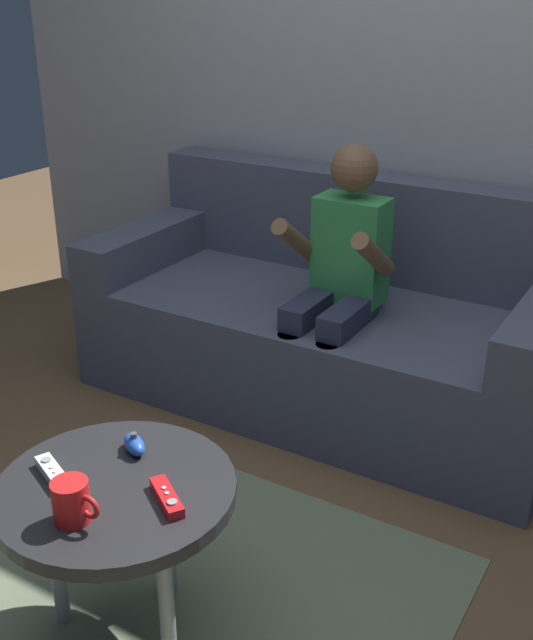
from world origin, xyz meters
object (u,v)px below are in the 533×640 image
person_seated_on_couch (338,276)px  nunchuk_blue (134,444)px  coffee_table (118,501)px  game_remote_white_near_edge (53,473)px  game_remote_red_far_corner (167,497)px  couch (330,325)px  coffee_mug (72,501)px

person_seated_on_couch → nunchuk_blue: 1.06m
nunchuk_blue → coffee_table: bearing=-68.9°
game_remote_white_near_edge → game_remote_red_far_corner: (0.28, 0.06, 0.00)m
nunchuk_blue → couch: bearing=94.0°
game_remote_white_near_edge → coffee_mug: (0.15, -0.09, 0.04)m
person_seated_on_couch → coffee_mug: person_seated_on_couch is taller
game_remote_red_far_corner → game_remote_white_near_edge: bearing=-167.7°
person_seated_on_couch → coffee_table: 1.19m
game_remote_white_near_edge → game_remote_red_far_corner: size_ratio=1.05×
game_remote_white_near_edge → nunchuk_blue: nunchuk_blue is taller
game_remote_white_near_edge → coffee_mug: size_ratio=1.21×
coffee_table → person_seated_on_couch: bearing=91.0°
game_remote_white_near_edge → nunchuk_blue: size_ratio=1.43×
game_remote_white_near_edge → couch: bearing=89.7°
couch → game_remote_red_far_corner: couch is taller
couch → game_remote_white_near_edge: 1.42m
couch → coffee_table: size_ratio=3.22×
couch → coffee_table: 1.36m
person_seated_on_couch → coffee_mug: (0.03, -1.32, -0.07)m
nunchuk_blue → game_remote_red_far_corner: size_ratio=0.73×
coffee_table → nunchuk_blue: bearing=111.1°
person_seated_on_couch → game_remote_white_near_edge: person_seated_on_couch is taller
couch → nunchuk_blue: couch is taller
coffee_mug → couch: bearing=95.5°
coffee_table → coffee_mug: 0.17m
coffee_table → game_remote_white_near_edge: game_remote_white_near_edge is taller
coffee_table → game_remote_red_far_corner: game_remote_red_far_corner is taller
couch → person_seated_on_couch: 0.35m
game_remote_white_near_edge → game_remote_red_far_corner: 0.29m
game_remote_red_far_corner → person_seated_on_couch: bearing=97.9°
couch → coffee_mug: (0.14, -1.50, 0.21)m
game_remote_red_far_corner → coffee_mug: 0.20m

